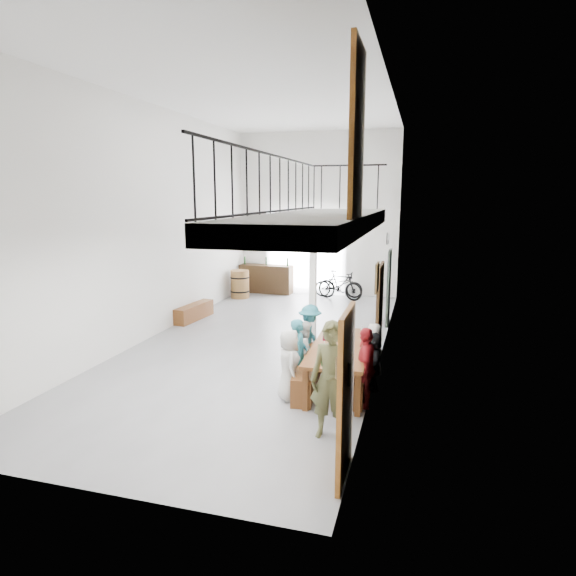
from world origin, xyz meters
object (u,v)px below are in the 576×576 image
(serving_counter, at_px, (266,279))
(bicycle_near, at_px, (338,285))
(side_bench, at_px, (194,312))
(oak_barrel, at_px, (240,284))
(bench_inner, at_px, (308,372))
(tasting_table, at_px, (341,350))
(host_standing, at_px, (332,381))

(serving_counter, xyz_separation_m, bicycle_near, (2.60, -0.09, -0.07))
(side_bench, distance_m, bicycle_near, 5.24)
(side_bench, bearing_deg, oak_barrel, 86.79)
(side_bench, height_order, oak_barrel, oak_barrel)
(side_bench, xyz_separation_m, oak_barrel, (0.17, 3.06, 0.25))
(bench_inner, distance_m, side_bench, 5.55)
(tasting_table, xyz_separation_m, oak_barrel, (-4.53, 6.78, -0.24))
(tasting_table, height_order, host_standing, host_standing)
(host_standing, relative_size, bicycle_near, 1.05)
(side_bench, bearing_deg, bench_inner, -42.11)
(tasting_table, xyz_separation_m, bench_inner, (-0.58, -0.01, -0.47))
(bench_inner, bearing_deg, side_bench, 131.76)
(bench_inner, bearing_deg, host_standing, -73.48)
(bench_inner, height_order, host_standing, host_standing)
(bench_inner, height_order, oak_barrel, oak_barrel)
(serving_counter, xyz_separation_m, host_standing, (4.12, -9.64, 0.36))
(bench_inner, bearing_deg, bicycle_near, 89.55)
(host_standing, distance_m, bicycle_near, 9.67)
(bicycle_near, bearing_deg, tasting_table, -172.97)
(side_bench, xyz_separation_m, host_standing, (4.87, -5.52, 0.63))
(oak_barrel, distance_m, serving_counter, 1.21)
(bench_inner, relative_size, bicycle_near, 1.29)
(serving_counter, bearing_deg, bench_inner, -64.43)
(bench_inner, distance_m, host_standing, 2.04)
(tasting_table, height_order, serving_counter, serving_counter)
(bench_inner, relative_size, serving_counter, 1.12)
(serving_counter, bearing_deg, host_standing, -64.54)
(serving_counter, distance_m, bicycle_near, 2.60)
(side_bench, relative_size, bicycle_near, 0.95)
(side_bench, distance_m, serving_counter, 4.20)
(oak_barrel, xyz_separation_m, serving_counter, (0.58, 1.06, 0.03))
(host_standing, bearing_deg, oak_barrel, 121.67)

